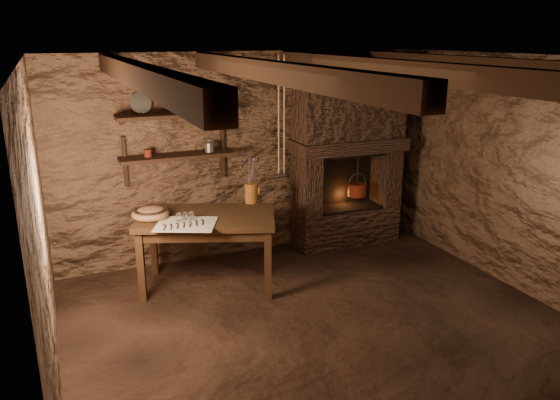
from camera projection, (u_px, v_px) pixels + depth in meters
name	position (u px, v px, depth m)	size (l,w,h in m)	color
floor	(321.00, 325.00, 5.05)	(4.50, 4.50, 0.00)	black
back_wall	(246.00, 156.00, 6.46)	(4.50, 0.04, 2.40)	#4C3223
front_wall	(496.00, 302.00, 2.94)	(4.50, 0.04, 2.40)	#4C3223
left_wall	(42.00, 238.00, 3.86)	(0.04, 4.00, 2.40)	#4C3223
right_wall	(521.00, 176.00, 5.54)	(0.04, 4.00, 2.40)	#4C3223
ceiling	(328.00, 58.00, 4.35)	(4.50, 4.00, 0.04)	black
beam_far_left	(137.00, 75.00, 3.81)	(0.14, 3.95, 0.16)	black
beam_mid_left	(270.00, 71.00, 4.19)	(0.14, 3.95, 0.16)	black
beam_mid_right	(380.00, 68.00, 4.56)	(0.14, 3.95, 0.16)	black
beam_far_right	(474.00, 65.00, 4.94)	(0.14, 3.95, 0.16)	black
shelf_lower	(178.00, 156.00, 5.97)	(1.25, 0.30, 0.04)	black
shelf_upper	(175.00, 115.00, 5.84)	(1.25, 0.30, 0.04)	black
hearth	(348.00, 149.00, 6.72)	(1.43, 0.51, 2.30)	#34221A
work_table	(208.00, 248.00, 5.72)	(1.59, 1.25, 0.80)	black
linen_cloth	(186.00, 224.00, 5.33)	(0.57, 0.46, 0.01)	white
pewter_cutlery_row	(186.00, 224.00, 5.31)	(0.48, 0.18, 0.01)	gray
drinking_glasses	(185.00, 217.00, 5.42)	(0.18, 0.05, 0.07)	white
stoneware_jug	(251.00, 184.00, 5.97)	(0.17, 0.17, 0.50)	#9D581E
wooden_bowl	(150.00, 214.00, 5.50)	(0.38, 0.38, 0.13)	#996842
iron_stockpot	(182.00, 105.00, 5.84)	(0.24, 0.24, 0.18)	#302D2B
tin_pan	(140.00, 103.00, 5.76)	(0.23, 0.23, 0.03)	gray
small_kettle	(210.00, 147.00, 6.09)	(0.15, 0.11, 0.16)	gray
rusty_tin	(148.00, 153.00, 5.84)	(0.08, 0.08, 0.08)	#5E1B12
red_pot	(357.00, 189.00, 6.87)	(0.29, 0.29, 0.54)	maroon
hanging_ropes	(282.00, 115.00, 5.47)	(0.08, 0.08, 1.20)	#C7AA8C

